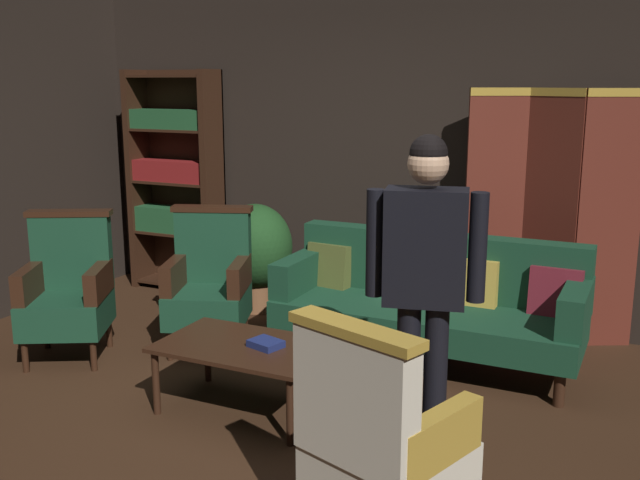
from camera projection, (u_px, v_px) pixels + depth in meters
ground_plane at (260, 429)px, 4.14m from camera, size 10.00×10.00×0.00m
back_wall at (405, 149)px, 6.00m from camera, size 7.20×0.10×2.80m
folding_screen at (550, 212)px, 5.42m from camera, size 1.25×0.26×1.90m
bookshelf at (176, 179)px, 6.75m from camera, size 0.90×0.32×2.05m
velvet_couch at (430, 298)px, 5.10m from camera, size 2.12×0.78×0.88m
coffee_table at (244, 351)px, 4.31m from camera, size 1.00×0.64×0.42m
armchair_gilt_accent at (380, 442)px, 2.98m from camera, size 0.73×0.73×1.04m
armchair_wing_left at (209, 283)px, 5.33m from camera, size 0.75×0.74×1.04m
armchair_wing_right at (68, 290)px, 5.15m from camera, size 0.78×0.78×1.04m
standing_figure at (425, 272)px, 3.58m from camera, size 0.58×0.30×1.70m
potted_plant at (255, 250)px, 6.19m from camera, size 0.64×0.64×0.93m
book_navy_cloth at (266, 344)px, 4.25m from camera, size 0.22×0.19×0.04m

